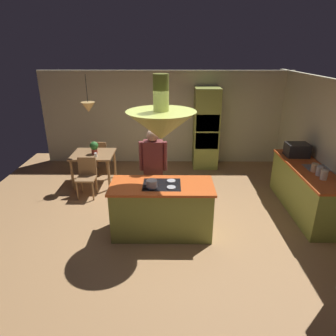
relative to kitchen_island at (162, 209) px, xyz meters
name	(u,v)px	position (x,y,z in m)	size (l,w,h in m)	color
ground	(162,225)	(0.00, 0.20, -0.47)	(8.16, 8.16, 0.00)	#AD7F51
wall_back	(165,118)	(0.00, 3.65, 0.80)	(6.80, 0.10, 2.55)	beige
kitchen_island	(162,209)	(0.00, 0.00, 0.00)	(1.77, 0.81, 0.96)	#939E42
counter_run_right	(305,189)	(2.84, 0.80, 0.01)	(0.73, 2.27, 0.94)	#939E42
oven_tower	(206,129)	(1.10, 3.24, 0.60)	(0.66, 0.62, 2.15)	#939E42
dining_table	(93,158)	(-1.70, 2.10, 0.18)	(0.97, 0.88, 0.76)	#986E45
person_at_island	(153,167)	(-0.18, 0.67, 0.52)	(0.53, 0.23, 1.72)	tan
range_hood	(161,124)	(0.00, 0.00, 1.52)	(1.10, 1.10, 1.00)	#939E42
pendant_light_over_table	(88,107)	(-1.70, 2.10, 1.39)	(0.32, 0.32, 0.82)	#E0B266
chair_facing_island	(87,174)	(-1.70, 1.44, 0.03)	(0.40, 0.40, 0.87)	#986E45
chair_by_back_wall	(100,154)	(-1.70, 2.76, 0.03)	(0.40, 0.40, 0.87)	#986E45
potted_plant_on_table	(94,147)	(-1.65, 2.08, 0.46)	(0.20, 0.20, 0.30)	#99382D
cup_on_table	(96,155)	(-1.58, 1.88, 0.33)	(0.07, 0.07, 0.09)	white
canister_flour	(324,175)	(2.84, 0.24, 0.55)	(0.12, 0.12, 0.17)	silver
canister_sugar	(319,171)	(2.84, 0.42, 0.55)	(0.11, 0.11, 0.17)	silver
canister_tea	(315,168)	(2.84, 0.60, 0.54)	(0.13, 0.13, 0.16)	#E0B78C
microwave_on_counter	(297,150)	(2.84, 1.47, 0.60)	(0.46, 0.36, 0.28)	#232326
cooking_pot_on_cooktop	(152,184)	(-0.16, -0.13, 0.54)	(0.18, 0.18, 0.12)	#B2B2B7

